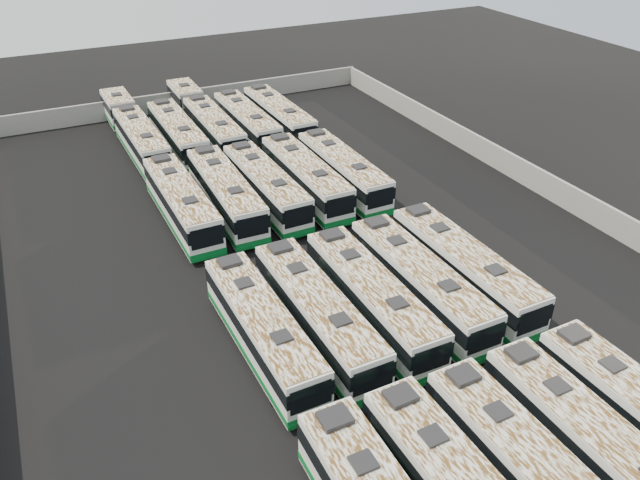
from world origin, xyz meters
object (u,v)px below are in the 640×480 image
Objects in this scene: bus_midback_center at (266,186)px; bus_back_far_right at (279,117)px; bus_front_center at (536,480)px; bus_midfront_far_right at (463,268)px; bus_back_center at (204,118)px; bus_midback_far_left at (182,203)px; bus_midback_far_right at (343,171)px; bus_back_far_left at (134,129)px; bus_midfront_left at (317,314)px; bus_midback_right at (305,177)px; bus_midfront_center at (371,298)px; bus_front_right at (595,450)px; bus_back_right at (247,123)px; bus_midback_left at (226,193)px; bus_midfront_far_left at (263,330)px; bus_midfront_right at (419,283)px; bus_back_left at (178,134)px.

bus_back_far_right reaches higher than bus_midback_center.
bus_front_center is at bearing -91.09° from bus_midback_center.
bus_midfront_far_right reaches higher than bus_back_center.
bus_midback_center is (7.12, -0.15, -0.02)m from bus_midback_far_left.
bus_midback_far_right is 0.65× the size of bus_back_far_left.
bus_midfront_far_right is (10.87, 0.13, 0.03)m from bus_midfront_left.
bus_back_far_right is (3.62, 14.52, 0.01)m from bus_midback_right.
bus_back_center is 7.91m from bus_back_far_right.
bus_midfront_center is at bearing -103.38° from bus_back_far_right.
bus_midback_far_right is at bearing 89.63° from bus_midfront_far_right.
bus_midfront_left is at bearing 178.96° from bus_midfront_center.
bus_front_right is 0.98× the size of bus_midfront_left.
bus_midback_far_left is 1.02× the size of bus_back_right.
bus_midback_center is (-0.14, 17.36, -0.02)m from bus_midfront_center.
bus_midback_far_left is at bearing 100.91° from bus_midfront_left.
bus_front_right is at bearing -90.64° from bus_back_right.
bus_midback_far_left is 1.01× the size of bus_midback_center.
bus_front_right is (3.65, 0.09, -0.02)m from bus_front_center.
bus_midback_left is at bearing 179.41° from bus_midback_right.
bus_front_right is 33.88m from bus_midback_far_left.
bus_back_far_left is (-10.88, 49.92, -0.01)m from bus_front_right.
bus_midback_right is (7.23, 17.39, 0.01)m from bus_midfront_left.
bus_midback_right is 0.99× the size of bus_back_far_right.
bus_midfront_far_left is 0.64× the size of bus_back_far_left.
bus_midfront_left is at bearing -112.53° from bus_midback_right.
bus_midback_far_right is at bearing 57.28° from bus_midfront_left.
bus_midfront_right is at bearing 89.28° from bus_front_right.
bus_midfront_far_right reaches higher than bus_midback_center.
bus_back_center is (0.13, 17.94, -0.02)m from bus_midback_center.
bus_front_center is at bearing -90.19° from bus_back_center.
bus_back_far_left is (-0.12, 17.80, -0.05)m from bus_midback_far_left.
bus_midfront_center is at bearing -112.40° from bus_midback_far_right.
bus_midfront_far_left is 18.55m from bus_midback_center.
bus_back_far_left is (-7.24, 17.95, -0.03)m from bus_midback_center.
bus_midfront_center is at bearing -179.09° from bus_midfront_right.
bus_front_center is 16.60m from bus_midfront_far_right.
bus_midback_center is 0.99× the size of bus_back_left.
bus_front_center is 0.98× the size of bus_midback_left.
bus_back_center is (-7.09, 18.04, -0.02)m from bus_midback_far_right.
bus_back_left is (3.44, 31.76, 0.05)m from bus_midfront_far_left.
bus_back_center is (7.36, -0.01, 0.01)m from bus_back_far_left.
bus_midfront_left is 0.99× the size of bus_back_far_right.
bus_midback_far_left reaches higher than bus_midfront_left.
bus_back_far_right is at bearing 70.57° from bus_midfront_left.
bus_midback_left is at bearing 121.12° from bus_midfront_far_right.
bus_front_center is 0.98× the size of bus_back_far_right.
bus_midback_far_right is at bearing -52.54° from bus_back_far_left.
bus_midback_far_left reaches higher than bus_midfront_center.
bus_back_far_right is at bearing 44.21° from bus_midback_far_left.
bus_midback_left is 3.45m from bus_midback_center.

